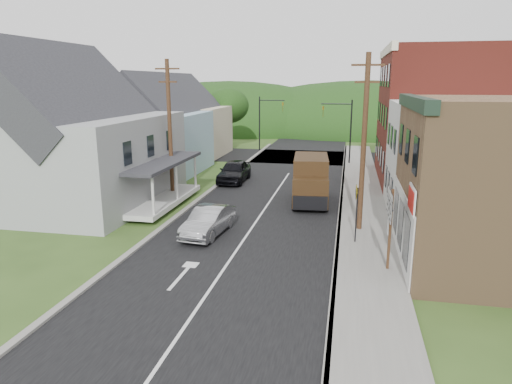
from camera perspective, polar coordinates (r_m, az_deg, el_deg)
The scene contains 25 objects.
ground at distance 21.79m, azimuth -2.10°, elevation -6.84°, with size 120.00×120.00×0.00m, color #2D4719.
road at distance 31.17m, azimuth 2.21°, elevation -0.52°, with size 9.00×90.00×0.02m, color black.
cross_road at distance 47.69m, azimuth 5.55°, elevation 4.40°, with size 60.00×9.00×0.02m, color black.
sidewalk_right at distance 28.85m, azimuth 13.20°, elevation -1.88°, with size 2.80×55.00×0.15m, color slate.
curb_right at distance 28.84m, azimuth 10.52°, elevation -1.76°, with size 0.20×55.00×0.15m, color slate.
curb_left at distance 30.36m, azimuth -7.10°, elevation -0.88°, with size 0.30×55.00×0.12m, color slate.
storefront_tan at distance 21.25m, azimuth 28.92°, elevation 0.73°, with size 8.00×8.00×7.00m, color brown.
storefront_white at distance 28.42m, azimuth 24.53°, elevation 3.56°, with size 8.00×7.00×6.50m, color silver.
storefront_red at distance 37.48m, azimuth 21.66°, elevation 8.70°, with size 8.00×12.00×10.00m, color maroon.
house_gray at distance 31.02m, azimuth -21.61°, elevation 6.43°, with size 10.20×12.24×8.35m.
house_blue at distance 40.28m, azimuth -11.83°, elevation 7.77°, with size 7.14×8.16×7.28m.
house_cream at distance 48.81m, azimuth -8.19°, elevation 8.91°, with size 7.14×8.16×7.28m.
utility_pole_right at distance 23.53m, azimuth 13.33°, elevation 6.04°, with size 1.60×0.26×9.00m.
utility_pole_left at distance 30.20m, azimuth -10.72°, elevation 7.78°, with size 1.60×0.26×9.00m.
traffic_signal_right at distance 43.50m, azimuth 10.86°, elevation 8.32°, with size 2.87×0.20×6.00m.
traffic_signal_left at distance 51.30m, azimuth 1.22°, elevation 9.34°, with size 2.87×0.20×6.00m.
tree_left_b at distance 38.70m, azimuth -23.17°, elevation 8.52°, with size 4.80×4.80×6.94m.
tree_left_c at distance 46.45m, azimuth -19.75°, elevation 10.80°, with size 5.80×5.80×8.41m.
tree_left_d at distance 53.71m, azimuth -3.50°, elevation 10.71°, with size 4.80×4.80×6.94m.
forested_ridge at distance 75.37m, azimuth 7.84°, elevation 7.74°, with size 90.00×30.00×16.00m, color #1A340F.
silver_sedan at distance 23.34m, azimuth -5.95°, elevation -3.68°, with size 1.49×4.27×1.41m, color #ADADB2.
dark_sedan at distance 35.48m, azimuth -2.75°, elevation 2.60°, with size 1.96×4.86×1.66m, color black.
delivery_van at distance 29.31m, azimuth 6.83°, elevation 1.49°, with size 2.57×5.45×2.96m.
route_sign_cluster at distance 19.04m, azimuth 16.37°, elevation -3.11°, with size 0.17×1.91×3.35m.
warning_sign at distance 21.97m, azimuth 12.43°, elevation -1.63°, with size 0.13×0.78×2.83m.
Camera 1 is at (4.85, -19.83, 7.63)m, focal length 32.00 mm.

